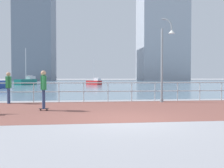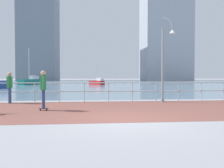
{
  "view_description": "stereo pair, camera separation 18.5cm",
  "coord_description": "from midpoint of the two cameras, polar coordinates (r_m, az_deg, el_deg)",
  "views": [
    {
      "loc": [
        -1.44,
        -8.29,
        1.47
      ],
      "look_at": [
        -0.05,
        3.63,
        1.1
      ],
      "focal_mm": 39.89,
      "sensor_mm": 36.0,
      "label": 1
    },
    {
      "loc": [
        -1.26,
        -8.31,
        1.47
      ],
      "look_at": [
        -0.05,
        3.63,
        1.1
      ],
      "focal_mm": 39.89,
      "sensor_mm": 36.0,
      "label": 2
    }
  ],
  "objects": [
    {
      "name": "skateboarder",
      "position": [
        11.06,
        -15.88,
        -0.56
      ],
      "size": [
        0.41,
        0.56,
        1.72
      ],
      "color": "black",
      "rests_on": "ground"
    },
    {
      "name": "sailboat_white",
      "position": [
        45.79,
        -19.11,
        0.58
      ],
      "size": [
        3.07,
        4.71,
        6.36
      ],
      "color": "#197266",
      "rests_on": "ground"
    },
    {
      "name": "sailboat_yellow",
      "position": [
        44.48,
        -4.22,
        0.44
      ],
      "size": [
        2.77,
        3.3,
        4.67
      ],
      "color": "#B21E1E",
      "rests_on": "ground"
    },
    {
      "name": "brick_paving",
      "position": [
        11.2,
        0.31,
        -5.76
      ],
      "size": [
        28.0,
        6.66,
        0.01
      ],
      "primitive_type": "cube",
      "color": "brown",
      "rests_on": "ground"
    },
    {
      "name": "bystander",
      "position": [
        14.59,
        -22.96,
        -0.2
      ],
      "size": [
        0.26,
        0.56,
        1.7
      ],
      "color": "#384C7A",
      "rests_on": "ground"
    },
    {
      "name": "lamppost",
      "position": [
        14.43,
        11.69,
        6.37
      ],
      "size": [
        0.73,
        0.58,
        4.77
      ],
      "color": "gray",
      "rests_on": "ground"
    },
    {
      "name": "tower_beige",
      "position": [
        96.16,
        -17.13,
        12.57
      ],
      "size": [
        12.75,
        16.63,
        40.92
      ],
      "color": "slate",
      "rests_on": "ground"
    },
    {
      "name": "harbor_water",
      "position": [
        59.38,
        -5.37,
        0.33
      ],
      "size": [
        180.0,
        88.0,
        0.0
      ],
      "primitive_type": "cube",
      "color": "#6B899E",
      "rests_on": "ground"
    },
    {
      "name": "ground",
      "position": [
        48.34,
        -5.07,
        0.01
      ],
      "size": [
        220.0,
        220.0,
        0.0
      ],
      "primitive_type": "plane",
      "color": "#9E9EA3"
    },
    {
      "name": "tower_glass",
      "position": [
        93.94,
        11.31,
        11.65
      ],
      "size": [
        16.39,
        13.08,
        36.98
      ],
      "color": "#A3A8B2",
      "rests_on": "ground"
    },
    {
      "name": "waterfront_railing",
      "position": [
        14.43,
        -1.3,
        -0.99
      ],
      "size": [
        25.25,
        0.06,
        1.13
      ],
      "color": "#B2BCC1",
      "rests_on": "ground"
    }
  ]
}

